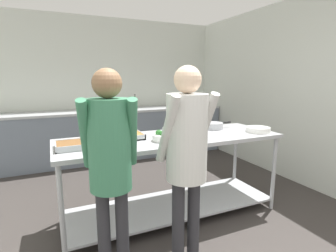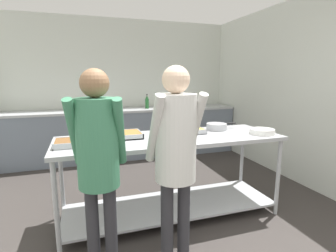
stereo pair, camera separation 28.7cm
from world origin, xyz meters
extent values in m
cube|color=silver|center=(0.00, 4.39, 1.32)|extent=(4.56, 0.06, 2.65)
cube|color=silver|center=(2.25, 2.20, 1.32)|extent=(0.06, 4.51, 2.65)
cube|color=slate|center=(0.00, 4.02, 0.45)|extent=(4.40, 0.62, 0.90)
cube|color=#ADAFB5|center=(0.00, 4.02, 0.92)|extent=(4.40, 0.65, 0.04)
cube|color=black|center=(-0.54, 4.02, 0.92)|extent=(0.47, 0.42, 0.02)
cube|color=#ADAFB5|center=(0.14, 1.63, 0.89)|extent=(2.38, 0.80, 0.04)
cube|color=#ADAFB5|center=(0.14, 1.63, 0.12)|extent=(2.30, 0.72, 0.02)
cylinder|color=#ADAFB5|center=(-1.00, 1.29, 0.43)|extent=(0.04, 0.04, 0.87)
cylinder|color=#ADAFB5|center=(1.28, 1.29, 0.43)|extent=(0.04, 0.04, 0.87)
cylinder|color=#ADAFB5|center=(-1.00, 1.98, 0.43)|extent=(0.04, 0.04, 0.87)
cylinder|color=#ADAFB5|center=(1.28, 1.98, 0.43)|extent=(0.04, 0.04, 0.87)
cube|color=#ADAFB5|center=(-0.81, 1.59, 0.91)|extent=(0.41, 0.28, 0.01)
cube|color=brown|center=(-0.81, 1.59, 0.94)|extent=(0.38, 0.26, 0.04)
cube|color=#ADAFB5|center=(-0.81, 1.45, 0.94)|extent=(0.41, 0.01, 0.05)
cube|color=#ADAFB5|center=(-0.81, 1.73, 0.94)|extent=(0.41, 0.01, 0.05)
cube|color=#ADAFB5|center=(-1.01, 1.59, 0.94)|extent=(0.01, 0.28, 0.05)
cube|color=#ADAFB5|center=(-0.61, 1.59, 0.94)|extent=(0.01, 0.28, 0.05)
cube|color=#ADAFB5|center=(-0.37, 1.77, 0.91)|extent=(0.41, 0.32, 0.01)
cube|color=#9E6B33|center=(-0.37, 1.77, 0.94)|extent=(0.39, 0.30, 0.04)
cube|color=#ADAFB5|center=(-0.37, 1.62, 0.94)|extent=(0.41, 0.01, 0.05)
cube|color=#ADAFB5|center=(-0.37, 1.92, 0.94)|extent=(0.41, 0.01, 0.05)
cube|color=#ADAFB5|center=(-0.56, 1.77, 0.94)|extent=(0.01, 0.32, 0.05)
cube|color=#ADAFB5|center=(-0.17, 1.77, 0.94)|extent=(0.01, 0.32, 0.05)
cylinder|color=silver|center=(-0.01, 1.51, 0.94)|extent=(0.24, 0.24, 0.06)
sphere|color=#2D702D|center=(0.05, 1.51, 0.99)|extent=(0.06, 0.06, 0.06)
sphere|color=#2D702D|center=(0.02, 1.56, 0.99)|extent=(0.05, 0.05, 0.05)
sphere|color=#2D702D|center=(-0.05, 1.53, 0.99)|extent=(0.06, 0.06, 0.06)
sphere|color=#2D702D|center=(-0.03, 1.49, 0.99)|extent=(0.05, 0.05, 0.05)
sphere|color=#2D702D|center=(0.00, 1.44, 0.99)|extent=(0.06, 0.06, 0.06)
cube|color=#ADAFB5|center=(0.35, 1.77, 0.91)|extent=(0.41, 0.31, 0.01)
cube|color=gold|center=(0.35, 1.77, 0.94)|extent=(0.39, 0.28, 0.04)
cube|color=#ADAFB5|center=(0.35, 1.62, 0.94)|extent=(0.41, 0.01, 0.05)
cube|color=#ADAFB5|center=(0.35, 1.92, 0.94)|extent=(0.41, 0.01, 0.05)
cube|color=#ADAFB5|center=(0.15, 1.77, 0.94)|extent=(0.01, 0.31, 0.05)
cube|color=#ADAFB5|center=(0.55, 1.77, 0.94)|extent=(0.01, 0.31, 0.05)
cylinder|color=#ADAFB5|center=(0.79, 1.82, 0.95)|extent=(0.24, 0.24, 0.08)
cylinder|color=beige|center=(0.79, 1.82, 0.98)|extent=(0.21, 0.21, 0.01)
cylinder|color=black|center=(0.98, 1.82, 0.98)|extent=(0.14, 0.02, 0.02)
cylinder|color=white|center=(1.15, 1.44, 0.91)|extent=(0.28, 0.28, 0.01)
cylinder|color=white|center=(1.15, 1.44, 0.93)|extent=(0.27, 0.27, 0.01)
cylinder|color=white|center=(1.15, 1.44, 0.94)|extent=(0.27, 0.27, 0.01)
cylinder|color=white|center=(1.15, 1.44, 0.95)|extent=(0.27, 0.27, 0.01)
cylinder|color=white|center=(1.15, 1.44, 0.96)|extent=(0.27, 0.27, 0.01)
cylinder|color=#2D2D33|center=(-0.15, 0.89, 0.37)|extent=(0.10, 0.10, 0.74)
cylinder|color=#2D2D33|center=(0.00, 0.91, 0.37)|extent=(0.10, 0.10, 0.74)
cylinder|color=silver|center=(-0.25, 0.89, 1.15)|extent=(0.09, 0.31, 0.55)
cylinder|color=silver|center=(0.09, 0.91, 1.15)|extent=(0.09, 0.31, 0.55)
cylinder|color=silver|center=(-0.08, 0.90, 1.07)|extent=(0.32, 0.32, 0.68)
sphere|color=beige|center=(-0.08, 0.90, 1.52)|extent=(0.21, 0.21, 0.21)
cylinder|color=#2D2D33|center=(-0.72, 1.01, 0.36)|extent=(0.10, 0.10, 0.72)
cylinder|color=#2D2D33|center=(-0.59, 0.98, 0.36)|extent=(0.10, 0.10, 0.72)
cylinder|color=#3D7F5B|center=(-0.81, 1.03, 1.13)|extent=(0.14, 0.31, 0.54)
cylinder|color=#3D7F5B|center=(-0.49, 0.96, 1.13)|extent=(0.14, 0.31, 0.54)
cylinder|color=#3D7F5B|center=(-0.65, 1.00, 1.06)|extent=(0.31, 0.31, 0.67)
sphere|color=#8C6647|center=(-0.65, 1.00, 1.49)|extent=(0.21, 0.21, 0.21)
cylinder|color=#23602D|center=(0.46, 3.99, 1.03)|extent=(0.07, 0.07, 0.19)
cone|color=#23602D|center=(0.46, 3.99, 1.16)|extent=(0.06, 0.06, 0.07)
cylinder|color=black|center=(0.46, 3.99, 1.20)|extent=(0.03, 0.03, 0.02)
camera|label=1|loc=(-1.02, -0.84, 1.54)|focal=28.00mm
camera|label=2|loc=(-0.75, -0.94, 1.54)|focal=28.00mm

